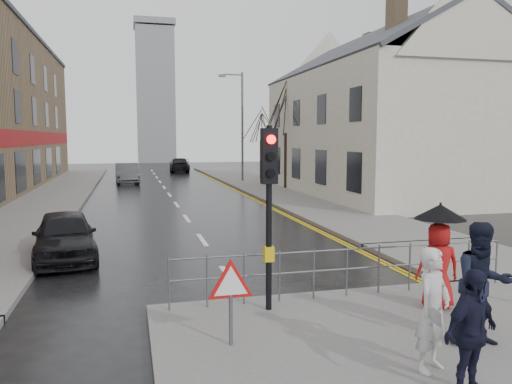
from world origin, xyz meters
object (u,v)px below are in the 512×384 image
pedestrian_b (482,284)px  pedestrian_with_umbrella (439,250)px  car_mid (127,173)px  car_parked (65,236)px  pedestrian_a (433,310)px  pedestrian_d (471,333)px

pedestrian_b → pedestrian_with_umbrella: 1.70m
pedestrian_with_umbrella → car_mid: pedestrian_with_umbrella is taller
car_parked → car_mid: size_ratio=0.88×
pedestrian_b → car_mid: size_ratio=0.42×
pedestrian_a → pedestrian_d: 0.72m
pedestrian_with_umbrella → car_mid: 30.22m
pedestrian_with_umbrella → car_parked: 9.61m
pedestrian_b → car_mid: (-5.33, 31.33, -0.35)m
pedestrian_with_umbrella → car_mid: bearing=100.9°
pedestrian_d → car_mid: size_ratio=0.36×
pedestrian_d → car_mid: pedestrian_d is taller
pedestrian_d → car_parked: (-5.75, 9.17, -0.27)m
pedestrian_a → car_parked: 10.20m
pedestrian_b → pedestrian_d: (-1.17, -1.28, -0.15)m
car_parked → pedestrian_b: bearing=-55.7°
pedestrian_with_umbrella → car_parked: bearing=139.5°
pedestrian_b → pedestrian_d: size_ratio=1.19×
pedestrian_d → car_mid: bearing=79.2°
pedestrian_with_umbrella → pedestrian_b: bearing=-102.6°
pedestrian_b → car_mid: 31.78m
pedestrian_a → pedestrian_b: (1.23, 0.57, 0.10)m
pedestrian_b → car_parked: 10.50m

